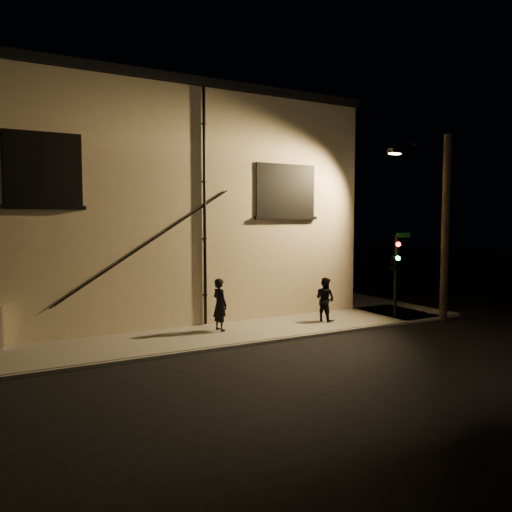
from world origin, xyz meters
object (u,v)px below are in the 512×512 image
pedestrian_a (220,305)px  traffic_signal (394,261)px  pedestrian_b (325,299)px  streetlamp_pole (442,223)px

pedestrian_a → traffic_signal: traffic_signal is taller
pedestrian_b → streetlamp_pole: streetlamp_pole is taller
traffic_signal → pedestrian_a: bearing=169.0°
streetlamp_pole → traffic_signal: bearing=159.9°
pedestrian_b → traffic_signal: size_ratio=0.50×
traffic_signal → streetlamp_pole: streetlamp_pole is taller
traffic_signal → streetlamp_pole: 2.40m
pedestrian_a → streetlamp_pole: bearing=-113.9°
pedestrian_a → streetlamp_pole: size_ratio=0.25×
pedestrian_b → streetlamp_pole: 5.41m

